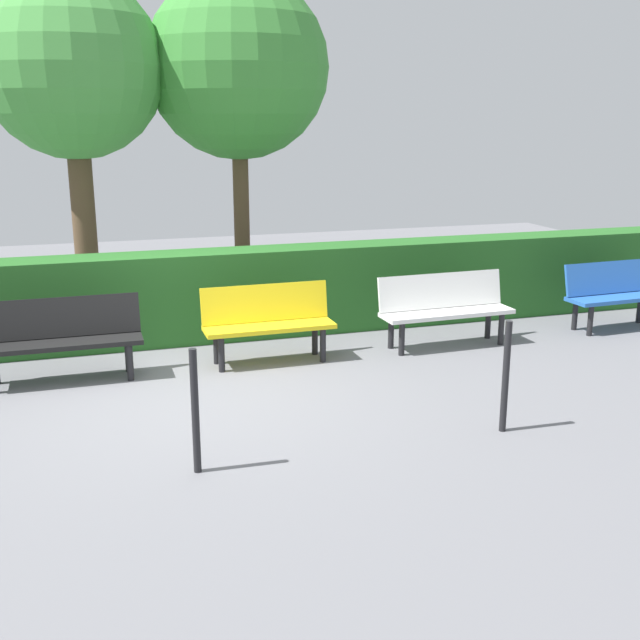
# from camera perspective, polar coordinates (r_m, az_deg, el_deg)

# --- Properties ---
(ground_plane) EXTENTS (20.73, 20.73, 0.00)m
(ground_plane) POSITION_cam_1_polar(r_m,az_deg,el_deg) (7.80, -9.57, -5.42)
(ground_plane) COLOR slate
(bench_blue) EXTENTS (1.37, 0.53, 0.86)m
(bench_blue) POSITION_cam_1_polar(r_m,az_deg,el_deg) (10.67, 21.03, 1.95)
(bench_blue) COLOR blue
(bench_blue) RESTS_ON ground_plane
(bench_white) EXTENTS (1.64, 0.51, 0.86)m
(bench_white) POSITION_cam_1_polar(r_m,az_deg,el_deg) (9.31, 9.25, 1.03)
(bench_white) COLOR white
(bench_white) RESTS_ON ground_plane
(bench_yellow) EXTENTS (1.46, 0.47, 0.86)m
(bench_yellow) POSITION_cam_1_polar(r_m,az_deg,el_deg) (8.59, -3.91, 0.01)
(bench_yellow) COLOR yellow
(bench_yellow) RESTS_ON ground_plane
(bench_black) EXTENTS (1.64, 0.47, 0.86)m
(bench_black) POSITION_cam_1_polar(r_m,az_deg,el_deg) (8.39, -18.73, -1.10)
(bench_black) COLOR black
(bench_black) RESTS_ON ground_plane
(hedge_row) EXTENTS (16.73, 0.58, 1.10)m
(hedge_row) POSITION_cam_1_polar(r_m,az_deg,el_deg) (9.64, -5.35, 2.03)
(hedge_row) COLOR #266023
(hedge_row) RESTS_ON ground_plane
(tree_near) EXTENTS (2.52, 2.52, 4.61)m
(tree_near) POSITION_cam_1_polar(r_m,az_deg,el_deg) (11.13, -6.14, 18.15)
(tree_near) COLOR brown
(tree_near) RESTS_ON ground_plane
(tree_mid) EXTENTS (2.36, 2.36, 4.50)m
(tree_mid) POSITION_cam_1_polar(r_m,az_deg,el_deg) (10.83, -17.95, 17.32)
(tree_mid) COLOR brown
(tree_mid) RESTS_ON ground_plane
(railing_post_mid) EXTENTS (0.06, 0.06, 1.00)m
(railing_post_mid) POSITION_cam_1_polar(r_m,az_deg,el_deg) (6.83, 13.65, -4.14)
(railing_post_mid) COLOR black
(railing_post_mid) RESTS_ON ground_plane
(railing_post_far) EXTENTS (0.06, 0.06, 1.00)m
(railing_post_far) POSITION_cam_1_polar(r_m,az_deg,el_deg) (5.96, -9.27, -6.73)
(railing_post_far) COLOR black
(railing_post_far) RESTS_ON ground_plane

